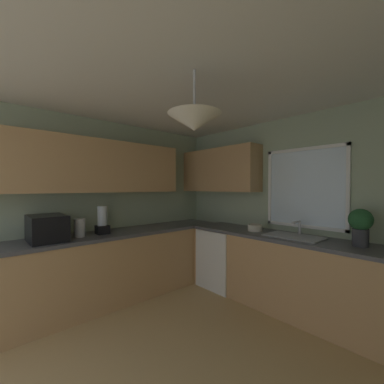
% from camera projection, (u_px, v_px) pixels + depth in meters
% --- Properties ---
extents(ground_plane, '(8.65, 8.65, 0.00)m').
position_uv_depth(ground_plane, '(194.00, 371.00, 2.02)').
color(ground_plane, tan).
extents(room_shell, '(4.05, 3.84, 2.53)m').
position_uv_depth(room_shell, '(200.00, 169.00, 2.58)').
color(room_shell, '#9EAD8E').
rests_on(room_shell, ground_plane).
extents(counter_run_left, '(0.65, 3.45, 0.92)m').
position_uv_depth(counter_run_left, '(110.00, 267.00, 3.24)').
color(counter_run_left, tan).
rests_on(counter_run_left, ground_plane).
extents(counter_run_back, '(3.14, 0.65, 0.92)m').
position_uv_depth(counter_run_back, '(303.00, 277.00, 2.89)').
color(counter_run_back, tan).
rests_on(counter_run_back, ground_plane).
extents(dishwasher, '(0.60, 0.60, 0.87)m').
position_uv_depth(dishwasher, '(223.00, 257.00, 3.77)').
color(dishwasher, white).
rests_on(dishwasher, ground_plane).
extents(microwave, '(0.48, 0.36, 0.29)m').
position_uv_depth(microwave, '(47.00, 228.00, 2.74)').
color(microwave, black).
rests_on(microwave, counter_run_left).
extents(kettle, '(0.13, 0.13, 0.22)m').
position_uv_depth(kettle, '(80.00, 228.00, 2.95)').
color(kettle, '#B7B7BC').
rests_on(kettle, counter_run_left).
extents(sink_assembly, '(0.64, 0.40, 0.19)m').
position_uv_depth(sink_assembly, '(294.00, 236.00, 2.96)').
color(sink_assembly, '#9EA0A5').
rests_on(sink_assembly, counter_run_back).
extents(potted_plant, '(0.22, 0.22, 0.39)m').
position_uv_depth(potted_plant, '(361.00, 224.00, 2.49)').
color(potted_plant, '#38383D').
rests_on(potted_plant, counter_run_back).
extents(bowl, '(0.20, 0.20, 0.09)m').
position_uv_depth(bowl, '(255.00, 228.00, 3.37)').
color(bowl, beige).
rests_on(bowl, counter_run_back).
extents(blender_appliance, '(0.15, 0.15, 0.36)m').
position_uv_depth(blender_appliance, '(102.00, 221.00, 3.16)').
color(blender_appliance, black).
rests_on(blender_appliance, counter_run_left).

